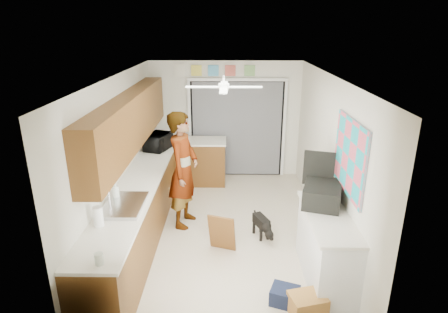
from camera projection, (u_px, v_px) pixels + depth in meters
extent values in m
plane|color=beige|center=(224.00, 230.00, 6.15)|extent=(5.00, 5.00, 0.00)
plane|color=white|center=(224.00, 77.00, 5.32)|extent=(5.00, 5.00, 0.00)
plane|color=silver|center=(225.00, 120.00, 8.09)|extent=(3.20, 0.00, 3.20)
plane|color=silver|center=(219.00, 253.00, 3.38)|extent=(3.20, 0.00, 3.20)
plane|color=silver|center=(120.00, 159.00, 5.76)|extent=(0.00, 5.00, 5.00)
plane|color=silver|center=(328.00, 160.00, 5.71)|extent=(0.00, 5.00, 5.00)
cube|color=brown|center=(143.00, 205.00, 6.02)|extent=(0.60, 4.80, 0.90)
cube|color=white|center=(141.00, 178.00, 5.86)|extent=(0.62, 4.80, 0.04)
cube|color=brown|center=(130.00, 121.00, 5.76)|extent=(0.32, 4.00, 0.80)
cube|color=silver|center=(124.00, 206.00, 4.91)|extent=(0.50, 0.76, 0.06)
cylinder|color=silver|center=(109.00, 199.00, 4.88)|extent=(0.03, 0.03, 0.22)
cube|color=brown|center=(201.00, 162.00, 7.89)|extent=(1.00, 0.60, 0.90)
cube|color=white|center=(201.00, 141.00, 7.74)|extent=(1.04, 0.64, 0.04)
cube|color=black|center=(237.00, 129.00, 8.13)|extent=(2.00, 0.06, 2.10)
cube|color=slate|center=(237.00, 130.00, 8.09)|extent=(1.90, 0.03, 2.05)
cube|color=white|center=(190.00, 129.00, 8.11)|extent=(0.06, 0.04, 2.10)
cube|color=white|center=(284.00, 130.00, 8.08)|extent=(0.06, 0.04, 2.10)
cube|color=white|center=(237.00, 80.00, 7.74)|extent=(2.10, 0.04, 0.06)
cube|color=#D8CD48|center=(196.00, 71.00, 7.72)|extent=(0.22, 0.02, 0.22)
cube|color=#4EA3D2|center=(213.00, 71.00, 7.72)|extent=(0.22, 0.02, 0.22)
cube|color=#C6564A|center=(230.00, 71.00, 7.71)|extent=(0.22, 0.02, 0.22)
cube|color=#77AB62|center=(250.00, 71.00, 7.71)|extent=(0.22, 0.02, 0.22)
cube|color=silver|center=(180.00, 71.00, 7.73)|extent=(0.22, 0.02, 0.26)
cube|color=white|center=(326.00, 249.00, 4.85)|extent=(0.50, 1.40, 0.90)
cube|color=white|center=(329.00, 217.00, 4.70)|extent=(0.54, 1.44, 0.04)
cube|color=#EA566E|center=(350.00, 157.00, 4.64)|extent=(0.03, 1.15, 0.95)
cube|color=white|center=(224.00, 87.00, 5.57)|extent=(1.14, 1.14, 0.24)
imported|color=black|center=(158.00, 142.00, 7.11)|extent=(0.53, 0.64, 0.31)
imported|color=silver|center=(116.00, 190.00, 5.07)|extent=(0.10, 0.10, 0.27)
cylinder|color=silver|center=(99.00, 259.00, 3.71)|extent=(0.11, 0.11, 0.12)
cylinder|color=white|center=(98.00, 217.00, 4.40)|extent=(0.14, 0.14, 0.25)
cube|color=black|center=(322.00, 194.00, 4.96)|extent=(0.63, 0.74, 0.27)
cube|color=yellow|center=(321.00, 202.00, 4.99)|extent=(0.59, 0.68, 0.02)
cube|color=black|center=(319.00, 169.00, 5.15)|extent=(0.41, 0.15, 0.50)
cube|color=#A37433|center=(307.00, 305.00, 4.34)|extent=(0.47, 0.40, 0.26)
cube|color=black|center=(285.00, 296.00, 4.52)|extent=(0.41, 0.37, 0.20)
cube|color=brown|center=(222.00, 233.00, 5.51)|extent=(0.43, 0.27, 0.59)
imported|color=white|center=(183.00, 170.00, 6.07)|extent=(0.61, 0.79, 1.94)
cube|color=black|center=(261.00, 225.00, 5.92)|extent=(0.39, 0.54, 0.39)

